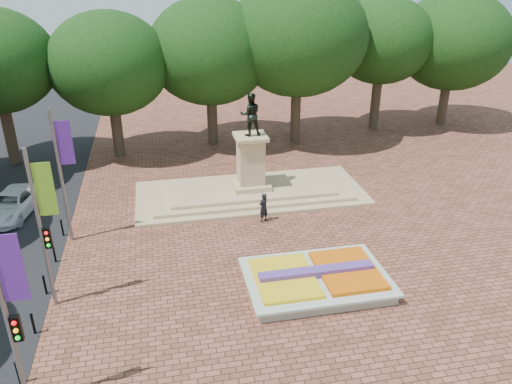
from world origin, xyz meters
The scene contains 8 objects.
ground centered at (0.00, 0.00, 0.00)m, with size 90.00×90.00×0.00m, color brown.
flower_bed centered at (1.03, -2.00, 0.38)m, with size 6.30×4.30×0.91m.
monument centered at (0.00, 8.00, 0.88)m, with size 14.00×6.00×6.40m.
tree_row_back centered at (2.33, 18.00, 6.67)m, with size 44.80×8.80×10.43m.
banner_poles centered at (-10.08, -1.31, 3.88)m, with size 0.88×11.17×7.00m.
bollard_row centered at (-10.70, -1.50, 0.53)m, with size 0.12×13.12×0.98m.
van centered at (-13.85, 8.12, 0.68)m, with size 2.27×4.92×1.37m, color white.
pedestrian centered at (0.02, 4.50, 0.85)m, with size 0.62×0.41×1.69m, color black.
Camera 1 is at (-5.35, -19.56, 13.19)m, focal length 35.00 mm.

